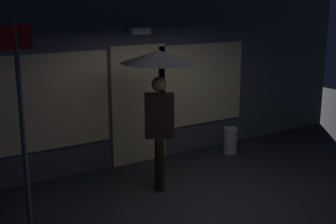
% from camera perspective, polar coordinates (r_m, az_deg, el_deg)
% --- Properties ---
extents(ground_plane, '(18.00, 18.00, 0.00)m').
position_cam_1_polar(ground_plane, '(7.10, 5.13, -11.21)').
color(ground_plane, '#26262B').
extents(building_facade, '(10.16, 0.48, 3.67)m').
position_cam_1_polar(building_facade, '(8.50, -4.24, 5.84)').
color(building_facade, '#4C4C56').
rests_on(building_facade, ground).
extents(person_with_umbrella, '(1.19, 1.19, 2.24)m').
position_cam_1_polar(person_with_umbrella, '(7.11, -1.11, 3.99)').
color(person_with_umbrella, black).
rests_on(person_with_umbrella, ground).
extents(street_sign_post, '(0.40, 0.07, 2.80)m').
position_cam_1_polar(street_sign_post, '(6.13, -17.65, -0.32)').
color(street_sign_post, '#595B60').
rests_on(street_sign_post, ground).
extents(sidewalk_bollard, '(0.26, 0.26, 0.52)m').
position_cam_1_polar(sidewalk_bollard, '(9.25, 7.74, -3.51)').
color(sidewalk_bollard, '#B2A899').
rests_on(sidewalk_bollard, ground).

